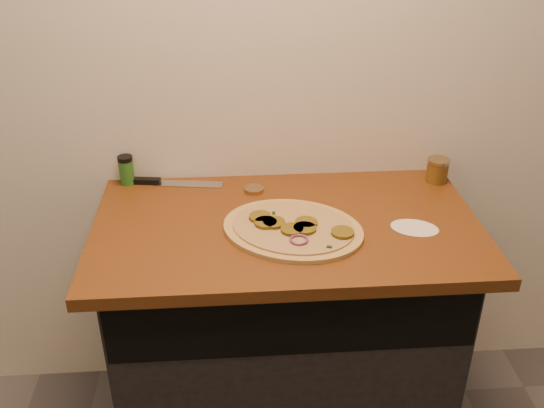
{
  "coord_description": "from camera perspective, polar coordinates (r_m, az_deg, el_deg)",
  "views": [
    {
      "loc": [
        -0.16,
        -0.19,
        1.86
      ],
      "look_at": [
        -0.04,
        1.45,
        0.95
      ],
      "focal_mm": 40.0,
      "sensor_mm": 36.0,
      "label": 1
    }
  ],
  "objects": [
    {
      "name": "spice_shaker",
      "position": [
        2.15,
        -13.55,
        3.14
      ],
      "size": [
        0.05,
        0.05,
        0.1
      ],
      "color": "#286821",
      "rests_on": "countertop"
    },
    {
      "name": "salsa_jar",
      "position": [
        2.19,
        15.3,
        3.09
      ],
      "size": [
        0.08,
        0.08,
        0.08
      ],
      "color": "#9C160F",
      "rests_on": "countertop"
    },
    {
      "name": "pizza",
      "position": [
        1.83,
        1.96,
        -2.3
      ],
      "size": [
        0.56,
        0.56,
        0.03
      ],
      "color": "tan",
      "rests_on": "countertop"
    },
    {
      "name": "mason_jar_lid",
      "position": [
        2.06,
        -1.71,
        1.38
      ],
      "size": [
        0.08,
        0.08,
        0.01
      ],
      "primitive_type": "cylinder",
      "rotation": [
        0.0,
        0.0,
        0.16
      ],
      "color": "tan",
      "rests_on": "countertop"
    },
    {
      "name": "countertop",
      "position": [
        1.9,
        1.37,
        -2.18
      ],
      "size": [
        1.2,
        0.7,
        0.04
      ],
      "primitive_type": "cube",
      "color": "brown",
      "rests_on": "cabinet"
    },
    {
      "name": "flour_spill",
      "position": [
        1.9,
        13.27,
        -2.2
      ],
      "size": [
        0.19,
        0.19,
        0.0
      ],
      "primitive_type": "cylinder",
      "rotation": [
        0.0,
        0.0,
        -0.35
      ],
      "color": "silver",
      "rests_on": "countertop"
    },
    {
      "name": "chefs_knife",
      "position": [
        2.14,
        -10.16,
        2.02
      ],
      "size": [
        0.35,
        0.08,
        0.02
      ],
      "color": "#B7BAC1",
      "rests_on": "countertop"
    },
    {
      "name": "cabinet",
      "position": [
        2.19,
        1.15,
        -11.89
      ],
      "size": [
        1.1,
        0.6,
        0.86
      ],
      "primitive_type": "cube",
      "color": "black",
      "rests_on": "ground"
    }
  ]
}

